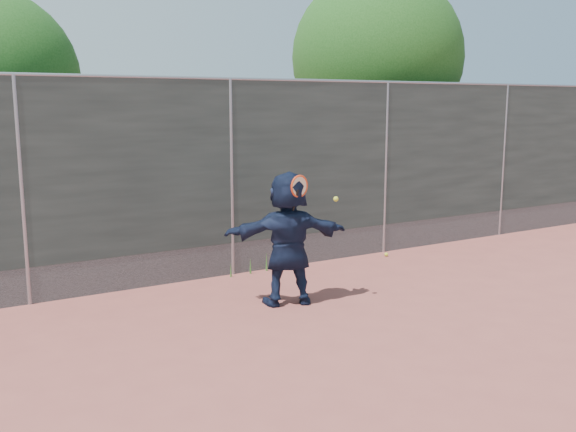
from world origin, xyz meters
TOP-DOWN VIEW (x-y plane):
  - ground at (0.00, 0.00)m, footprint 80.00×80.00m
  - player at (-0.01, 1.78)m, footprint 1.73×1.00m
  - ball_ground at (2.82, 3.19)m, footprint 0.07×0.07m
  - fence at (-0.00, 3.50)m, footprint 20.00×0.06m
  - swing_action at (0.08, 1.57)m, footprint 0.68×0.22m
  - tree_right at (4.68, 5.75)m, footprint 3.78×3.60m
  - weed_clump at (0.29, 3.38)m, footprint 0.68×0.07m

SIDE VIEW (x-z plane):
  - ground at x=0.00m, z-range 0.00..0.00m
  - ball_ground at x=2.82m, z-range 0.00..0.07m
  - weed_clump at x=0.29m, z-range -0.02..0.28m
  - player at x=-0.01m, z-range 0.00..1.78m
  - swing_action at x=0.08m, z-range 1.30..1.82m
  - fence at x=0.00m, z-range 0.07..3.09m
  - tree_right at x=4.68m, z-range 0.80..6.19m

